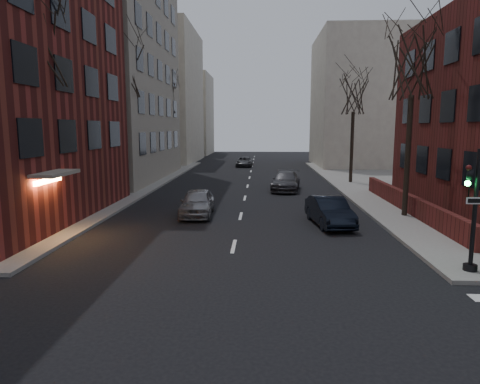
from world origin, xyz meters
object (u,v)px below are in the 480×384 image
(tree_left_b, at_px, (123,69))
(tree_right_b, at_px, (354,94))
(car_lane_far, at_px, (244,162))
(tree_right_a, at_px, (413,63))
(tree_left_a, at_px, (35,42))
(parked_sedan, at_px, (329,211))
(streetlamp_near, at_px, (115,136))
(traffic_signal, at_px, (472,218))
(car_lane_silver, at_px, (197,202))
(sandwich_board, at_px, (442,220))
(tree_left_c, at_px, (166,96))
(car_lane_gray, at_px, (286,181))
(streetlamp_far, at_px, (176,132))

(tree_left_b, distance_m, tree_right_b, 18.64)
(car_lane_far, bearing_deg, tree_right_a, -70.54)
(tree_left_a, xyz_separation_m, parked_sedan, (13.30, 2.06, -7.76))
(tree_left_b, bearing_deg, streetlamp_near, -81.47)
(tree_left_a, relative_size, parked_sedan, 2.39)
(traffic_signal, relative_size, streetlamp_near, 0.64)
(tree_left_b, bearing_deg, car_lane_silver, -51.08)
(car_lane_silver, relative_size, sandwich_board, 5.21)
(streetlamp_near, xyz_separation_m, car_lane_far, (7.25, 25.74, -3.65))
(traffic_signal, relative_size, car_lane_silver, 0.94)
(tree_left_b, bearing_deg, tree_left_a, -90.00)
(tree_right_b, bearing_deg, tree_right_a, -90.00)
(car_lane_far, bearing_deg, tree_left_c, -134.09)
(car_lane_gray, relative_size, sandwich_board, 6.04)
(tree_right_b, bearing_deg, traffic_signal, -92.15)
(streetlamp_far, bearing_deg, streetlamp_near, -90.00)
(streetlamp_near, relative_size, car_lane_gray, 1.27)
(tree_right_a, xyz_separation_m, sandwich_board, (0.72, -3.02, -7.47))
(tree_left_a, bearing_deg, car_lane_silver, 32.43)
(car_lane_far, bearing_deg, tree_right_b, -56.92)
(tree_right_a, xyz_separation_m, streetlamp_near, (-17.00, 4.00, -3.79))
(tree_left_a, bearing_deg, traffic_signal, -16.65)
(streetlamp_far, height_order, parked_sedan, streetlamp_far)
(streetlamp_near, xyz_separation_m, car_lane_gray, (11.21, 5.76, -3.52))
(tree_left_b, height_order, tree_right_b, tree_left_b)
(traffic_signal, height_order, car_lane_gray, traffic_signal)
(tree_right_b, height_order, car_lane_silver, tree_right_b)
(car_lane_silver, bearing_deg, streetlamp_far, 101.57)
(tree_right_b, relative_size, streetlamp_near, 1.46)
(car_lane_silver, bearing_deg, tree_right_a, -2.42)
(parked_sedan, xyz_separation_m, sandwich_board, (5.02, -1.08, -0.15))
(tree_left_c, xyz_separation_m, car_lane_far, (7.85, 7.74, -7.44))
(tree_left_b, distance_m, sandwich_board, 22.95)
(tree_right_a, relative_size, streetlamp_far, 1.55)
(tree_left_b, bearing_deg, tree_right_b, 18.82)
(car_lane_gray, bearing_deg, tree_right_a, -51.69)
(tree_left_a, height_order, parked_sedan, tree_left_a)
(traffic_signal, xyz_separation_m, streetlamp_far, (-16.14, 33.01, 2.33))
(car_lane_silver, bearing_deg, traffic_signal, -43.35)
(streetlamp_near, distance_m, parked_sedan, 14.45)
(tree_left_c, bearing_deg, car_lane_silver, -73.72)
(sandwich_board, bearing_deg, tree_left_b, 170.52)
(car_lane_silver, bearing_deg, tree_right_b, 49.15)
(streetlamp_far, distance_m, car_lane_gray, 18.46)
(tree_left_b, relative_size, streetlamp_far, 1.72)
(tree_right_a, relative_size, car_lane_silver, 2.28)
(tree_right_a, height_order, car_lane_silver, tree_right_a)
(tree_left_a, relative_size, sandwich_board, 12.54)
(tree_left_a, distance_m, car_lane_silver, 10.84)
(streetlamp_near, distance_m, car_lane_gray, 13.08)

